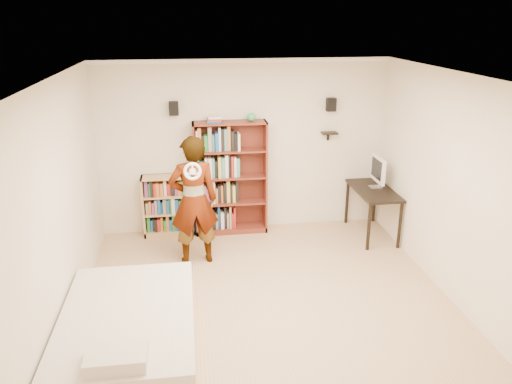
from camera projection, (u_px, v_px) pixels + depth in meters
ground at (269, 309)px, 5.94m from camera, size 4.50×5.00×0.01m
room_shell at (271, 168)px, 5.35m from camera, size 4.52×5.02×2.71m
crown_molding at (271, 82)px, 5.04m from camera, size 4.50×5.00×0.06m
speaker_left at (174, 108)px, 7.37m from camera, size 0.14×0.12×0.20m
speaker_right at (331, 105)px, 7.68m from camera, size 0.14×0.12×0.20m
wall_shelf at (329, 133)px, 7.84m from camera, size 0.25×0.16×0.02m
tall_bookshelf at (231, 178)px, 7.79m from camera, size 1.13×0.33×1.79m
low_bookshelf at (168, 206)px, 7.81m from camera, size 0.77×0.29×0.97m
computer_desk at (372, 212)px, 7.83m from camera, size 0.56×1.12×0.76m
imac at (377, 172)px, 7.69m from camera, size 0.12×0.50×0.49m
daybed at (128, 328)px, 5.06m from camera, size 1.35×2.08×0.61m
person at (194, 201)px, 6.80m from camera, size 0.71×0.50×1.82m
wii_wheel at (193, 171)px, 6.31m from camera, size 0.23×0.09×0.23m
navy_bag at (192, 221)px, 7.95m from camera, size 0.36×0.30×0.41m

